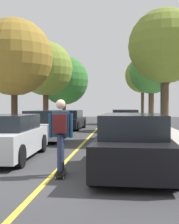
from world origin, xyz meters
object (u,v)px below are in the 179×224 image
at_px(parked_car_right_near, 127,127).
at_px(street_tree_right_far, 143,76).
at_px(parked_car_right_nearest, 133,143).
at_px(street_tree_left_near, 46,69).
at_px(parked_car_left_far, 69,120).
at_px(parked_car_right_far, 124,120).
at_px(street_tree_right_near, 151,72).
at_px(streetlamp, 162,68).
at_px(parked_car_left_nearest, 7,137).
at_px(street_tree_left_nearest, 14,57).
at_px(skateboarder, 61,131).
at_px(street_tree_left_far, 64,80).
at_px(street_tree_right_nearest, 166,46).
at_px(parked_car_left_near, 47,125).
at_px(skateboard, 61,172).

distance_m(parked_car_right_near, street_tree_right_far, 14.24).
distance_m(parked_car_right_nearest, street_tree_left_near, 15.42).
bearing_deg(street_tree_left_near, parked_car_left_far, -13.46).
bearing_deg(parked_car_right_far, street_tree_right_near, 1.48).
bearing_deg(parked_car_right_far, parked_car_left_far, 170.36).
bearing_deg(streetlamp, parked_car_right_near, -156.54).
bearing_deg(parked_car_left_nearest, street_tree_right_near, 63.49).
height_order(parked_car_left_nearest, street_tree_left_nearest, street_tree_left_nearest).
height_order(parked_car_right_nearest, street_tree_left_nearest, street_tree_left_nearest).
xyz_separation_m(parked_car_left_nearest, street_tree_left_near, (-1.77, 12.44, 3.68)).
distance_m(parked_car_right_nearest, skateboarder, 1.95).
relative_size(street_tree_left_far, street_tree_right_nearest, 1.05).
bearing_deg(parked_car_right_nearest, street_tree_right_far, 85.04).
bearing_deg(parked_car_left_far, parked_car_right_nearest, -73.78).
bearing_deg(parked_car_left_far, parked_car_left_nearest, -90.00).
distance_m(street_tree_right_far, streetlamp, 12.88).
height_order(parked_car_right_near, street_tree_right_near, street_tree_right_near).
bearing_deg(street_tree_right_far, parked_car_left_near, -112.75).
height_order(streetlamp, skateboarder, streetlamp).
bearing_deg(skateboard, street_tree_left_far, 100.13).
relative_size(parked_car_right_near, street_tree_left_nearest, 0.77).
distance_m(parked_car_left_near, street_tree_left_nearest, 3.87).
xyz_separation_m(parked_car_left_near, street_tree_left_near, (-1.77, 6.98, 3.64)).
distance_m(street_tree_right_nearest, skateboarder, 8.76).
relative_size(parked_car_left_near, streetlamp, 0.76).
relative_size(parked_car_right_near, street_tree_right_near, 0.88).
bearing_deg(street_tree_right_far, parked_car_left_far, -129.07).
distance_m(parked_car_left_far, street_tree_right_nearest, 9.73).
xyz_separation_m(parked_car_left_near, street_tree_right_nearest, (5.68, -0.38, 3.71)).
distance_m(parked_car_left_nearest, parked_car_right_nearest, 4.16).
relative_size(street_tree_left_near, street_tree_left_far, 0.98).
distance_m(street_tree_left_far, skateboarder, 22.64).
bearing_deg(streetlamp, parked_car_left_far, 134.02).
bearing_deg(parked_car_right_near, street_tree_left_near, 128.91).
relative_size(parked_car_right_near, parked_car_right_far, 1.00).
bearing_deg(skateboarder, parked_car_right_far, 82.70).
relative_size(street_tree_left_nearest, streetlamp, 0.99).
relative_size(street_tree_right_far, skateboard, 6.91).
height_order(parked_car_left_near, street_tree_right_near, street_tree_right_near).
bearing_deg(parked_car_left_far, skateboarder, -81.33).
height_order(parked_car_right_far, streetlamp, streetlamp).
height_order(street_tree_left_near, street_tree_right_far, street_tree_left_near).
distance_m(street_tree_left_near, street_tree_right_nearest, 10.48).
bearing_deg(parked_car_right_near, parked_car_left_far, 120.57).
xyz_separation_m(street_tree_left_nearest, street_tree_right_far, (7.46, 13.25, 0.29)).
relative_size(parked_car_left_far, parked_car_right_nearest, 0.97).
xyz_separation_m(parked_car_left_nearest, street_tree_left_far, (-1.77, 19.87, 3.44)).
bearing_deg(parked_car_left_nearest, skateboard, -45.22).
height_order(street_tree_right_nearest, skateboard, street_tree_right_nearest).
relative_size(parked_car_right_nearest, street_tree_left_nearest, 0.77).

